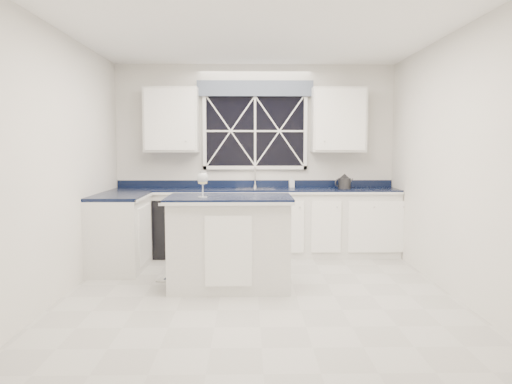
{
  "coord_description": "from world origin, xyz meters",
  "views": [
    {
      "loc": [
        -0.1,
        -5.0,
        1.54
      ],
      "look_at": [
        -0.02,
        0.4,
        1.04
      ],
      "focal_mm": 35.0,
      "sensor_mm": 36.0,
      "label": 1
    }
  ],
  "objects_px": {
    "kettle": "(344,182)",
    "wine_glass": "(203,179)",
    "dishwasher": "(177,226)",
    "faucet": "(255,177)",
    "soap_bottle": "(292,182)",
    "island": "(230,242)"
  },
  "relations": [
    {
      "from": "kettle",
      "to": "wine_glass",
      "type": "xyz_separation_m",
      "value": [
        -1.83,
        -1.73,
        0.15
      ]
    },
    {
      "from": "dishwasher",
      "to": "faucet",
      "type": "relative_size",
      "value": 2.72
    },
    {
      "from": "faucet",
      "to": "soap_bottle",
      "type": "height_order",
      "value": "faucet"
    },
    {
      "from": "dishwasher",
      "to": "wine_glass",
      "type": "height_order",
      "value": "wine_glass"
    },
    {
      "from": "dishwasher",
      "to": "island",
      "type": "bearing_deg",
      "value": -63.53
    },
    {
      "from": "dishwasher",
      "to": "faucet",
      "type": "bearing_deg",
      "value": 10.02
    },
    {
      "from": "island",
      "to": "wine_glass",
      "type": "distance_m",
      "value": 0.75
    },
    {
      "from": "dishwasher",
      "to": "wine_glass",
      "type": "relative_size",
      "value": 2.93
    },
    {
      "from": "soap_bottle",
      "to": "faucet",
      "type": "bearing_deg",
      "value": -177.29
    },
    {
      "from": "kettle",
      "to": "dishwasher",
      "type": "bearing_deg",
      "value": 158.84
    },
    {
      "from": "island",
      "to": "wine_glass",
      "type": "relative_size",
      "value": 4.79
    },
    {
      "from": "faucet",
      "to": "kettle",
      "type": "distance_m",
      "value": 1.26
    },
    {
      "from": "dishwasher",
      "to": "soap_bottle",
      "type": "bearing_deg",
      "value": 7.68
    },
    {
      "from": "wine_glass",
      "to": "soap_bottle",
      "type": "xyz_separation_m",
      "value": [
        1.11,
        1.94,
        -0.17
      ]
    },
    {
      "from": "faucet",
      "to": "kettle",
      "type": "xyz_separation_m",
      "value": [
        1.25,
        -0.18,
        -0.06
      ]
    },
    {
      "from": "island",
      "to": "soap_bottle",
      "type": "bearing_deg",
      "value": 65.36
    },
    {
      "from": "dishwasher",
      "to": "soap_bottle",
      "type": "relative_size",
      "value": 4.95
    },
    {
      "from": "island",
      "to": "soap_bottle",
      "type": "distance_m",
      "value": 2.07
    },
    {
      "from": "kettle",
      "to": "soap_bottle",
      "type": "height_order",
      "value": "kettle"
    },
    {
      "from": "soap_bottle",
      "to": "kettle",
      "type": "bearing_deg",
      "value": -16.1
    },
    {
      "from": "dishwasher",
      "to": "kettle",
      "type": "bearing_deg",
      "value": 0.27
    },
    {
      "from": "island",
      "to": "soap_bottle",
      "type": "height_order",
      "value": "soap_bottle"
    }
  ]
}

